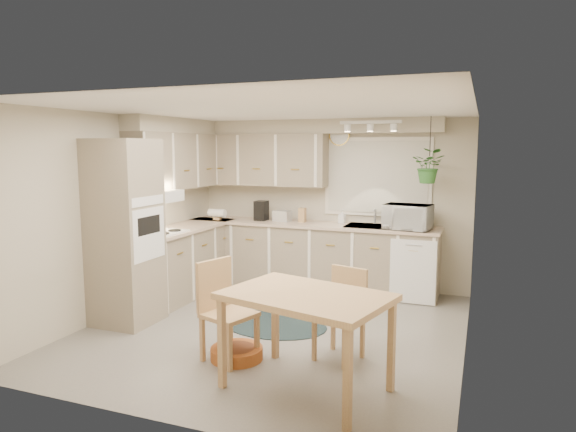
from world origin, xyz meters
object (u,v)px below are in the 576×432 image
(dining_table, at_px, (306,342))
(braided_rug, at_px, (274,324))
(chair_back, at_px, (339,315))
(pet_bed, at_px, (237,353))
(chair_left, at_px, (229,312))
(microwave, at_px, (408,214))

(dining_table, distance_m, braided_rug, 1.66)
(chair_back, distance_m, pet_bed, 1.04)
(pet_bed, bearing_deg, braided_rug, 92.30)
(dining_table, relative_size, chair_back, 1.51)
(chair_left, distance_m, microwave, 2.99)
(dining_table, bearing_deg, microwave, 82.21)
(microwave, bearing_deg, braided_rug, -120.67)
(chair_left, xyz_separation_m, pet_bed, (0.05, 0.04, -0.42))
(chair_left, xyz_separation_m, braided_rug, (0.01, 1.06, -0.47))
(chair_back, bearing_deg, braided_rug, -18.94)
(chair_left, relative_size, braided_rug, 0.75)
(chair_back, distance_m, braided_rug, 1.24)
(chair_left, relative_size, pet_bed, 1.90)
(braided_rug, xyz_separation_m, pet_bed, (0.04, -1.02, 0.05))
(chair_left, relative_size, microwave, 1.59)
(dining_table, bearing_deg, pet_bed, 156.95)
(dining_table, relative_size, braided_rug, 1.04)
(braided_rug, height_order, microwave, microwave)
(chair_back, relative_size, pet_bed, 1.73)
(chair_left, height_order, pet_bed, chair_left)
(braided_rug, bearing_deg, chair_back, -35.37)
(braided_rug, relative_size, microwave, 2.12)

